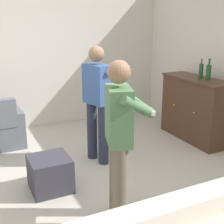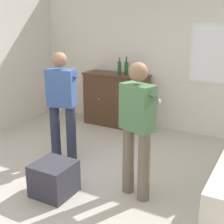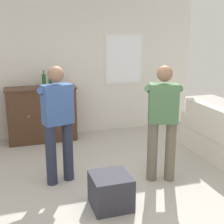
{
  "view_description": "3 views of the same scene",
  "coord_description": "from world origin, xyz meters",
  "px_view_note": "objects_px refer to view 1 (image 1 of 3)",
  "views": [
    {
      "loc": [
        3.24,
        -1.21,
        2.05
      ],
      "look_at": [
        0.04,
        0.34,
        0.96
      ],
      "focal_mm": 50.0,
      "sensor_mm": 36.0,
      "label": 1
    },
    {
      "loc": [
        2.16,
        -3.1,
        2.17
      ],
      "look_at": [
        0.22,
        0.4,
        0.94
      ],
      "focal_mm": 50.0,
      "sensor_mm": 36.0,
      "label": 2
    },
    {
      "loc": [
        -1.21,
        -3.72,
        2.15
      ],
      "look_at": [
        0.1,
        0.42,
        0.99
      ],
      "focal_mm": 50.0,
      "sensor_mm": 36.0,
      "label": 3
    }
  ],
  "objects_px": {
    "sideboard_cabinet": "(195,109)",
    "ottoman": "(50,174)",
    "bottle_liquor_amber": "(201,71)",
    "bottle_wine_green": "(209,72)",
    "person_standing_left": "(98,99)",
    "person_standing_right": "(120,137)"
  },
  "relations": [
    {
      "from": "bottle_liquor_amber",
      "to": "person_standing_right",
      "type": "height_order",
      "value": "person_standing_right"
    },
    {
      "from": "person_standing_right",
      "to": "bottle_wine_green",
      "type": "bearing_deg",
      "value": 119.56
    },
    {
      "from": "bottle_liquor_amber",
      "to": "ottoman",
      "type": "xyz_separation_m",
      "value": [
        0.49,
        -2.7,
        -0.99
      ]
    },
    {
      "from": "bottle_liquor_amber",
      "to": "person_standing_left",
      "type": "xyz_separation_m",
      "value": [
        -0.01,
        -1.83,
        -0.27
      ]
    },
    {
      "from": "bottle_liquor_amber",
      "to": "bottle_wine_green",
      "type": "bearing_deg",
      "value": 18.69
    },
    {
      "from": "sideboard_cabinet",
      "to": "person_standing_left",
      "type": "xyz_separation_m",
      "value": [
        0.07,
        -1.83,
        0.4
      ]
    },
    {
      "from": "bottle_wine_green",
      "to": "person_standing_left",
      "type": "distance_m",
      "value": 1.9
    },
    {
      "from": "sideboard_cabinet",
      "to": "bottle_wine_green",
      "type": "height_order",
      "value": "bottle_wine_green"
    },
    {
      "from": "ottoman",
      "to": "sideboard_cabinet",
      "type": "bearing_deg",
      "value": 101.94
    },
    {
      "from": "sideboard_cabinet",
      "to": "bottle_wine_green",
      "type": "distance_m",
      "value": 0.7
    },
    {
      "from": "sideboard_cabinet",
      "to": "ottoman",
      "type": "relative_size",
      "value": 2.8
    },
    {
      "from": "person_standing_left",
      "to": "person_standing_right",
      "type": "bearing_deg",
      "value": -15.12
    },
    {
      "from": "ottoman",
      "to": "bottle_wine_green",
      "type": "bearing_deg",
      "value": 97.59
    },
    {
      "from": "sideboard_cabinet",
      "to": "bottle_liquor_amber",
      "type": "distance_m",
      "value": 0.67
    },
    {
      "from": "person_standing_left",
      "to": "bottle_liquor_amber",
      "type": "bearing_deg",
      "value": 89.79
    },
    {
      "from": "sideboard_cabinet",
      "to": "ottoman",
      "type": "height_order",
      "value": "sideboard_cabinet"
    },
    {
      "from": "person_standing_left",
      "to": "person_standing_right",
      "type": "xyz_separation_m",
      "value": [
        1.42,
        -0.38,
        0.0
      ]
    },
    {
      "from": "bottle_wine_green",
      "to": "person_standing_left",
      "type": "xyz_separation_m",
      "value": [
        -0.14,
        -1.88,
        -0.27
      ]
    },
    {
      "from": "bottle_wine_green",
      "to": "bottle_liquor_amber",
      "type": "bearing_deg",
      "value": -161.31
    },
    {
      "from": "bottle_liquor_amber",
      "to": "ottoman",
      "type": "height_order",
      "value": "bottle_liquor_amber"
    },
    {
      "from": "bottle_wine_green",
      "to": "person_standing_right",
      "type": "bearing_deg",
      "value": -60.44
    },
    {
      "from": "bottle_wine_green",
      "to": "person_standing_right",
      "type": "relative_size",
      "value": 0.2
    }
  ]
}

